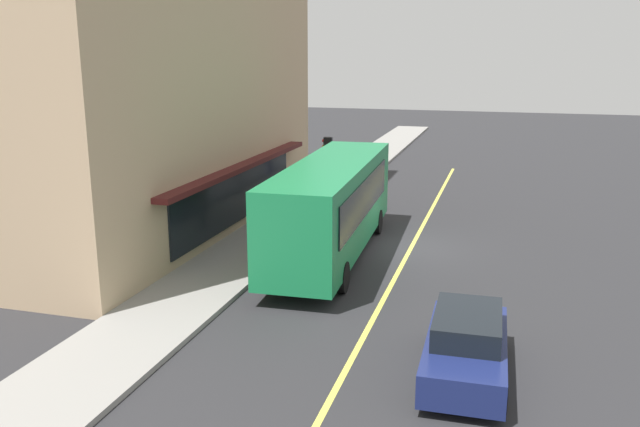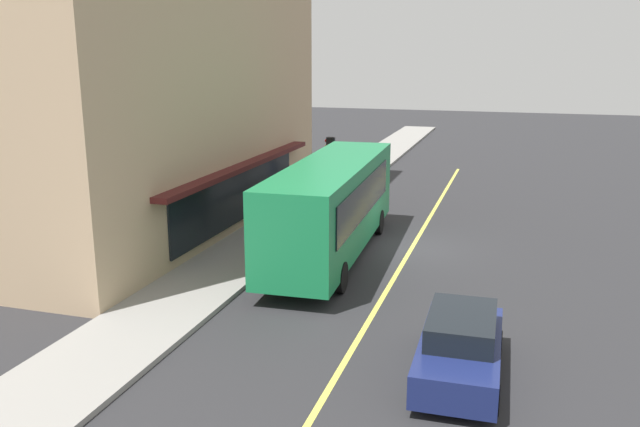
% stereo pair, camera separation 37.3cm
% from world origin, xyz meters
% --- Properties ---
extents(ground, '(120.00, 120.00, 0.00)m').
position_xyz_m(ground, '(0.00, 0.00, 0.00)').
color(ground, '#28282B').
extents(sidewalk, '(80.00, 2.94, 0.15)m').
position_xyz_m(sidewalk, '(0.00, 5.79, 0.07)').
color(sidewalk, gray).
rests_on(sidewalk, ground).
extents(lane_centre_stripe, '(36.00, 0.16, 0.01)m').
position_xyz_m(lane_centre_stripe, '(0.00, 0.00, 0.00)').
color(lane_centre_stripe, '#D8D14C').
rests_on(lane_centre_stripe, ground).
extents(storefront_building, '(19.57, 12.47, 15.49)m').
position_xyz_m(storefront_building, '(0.25, 13.19, 7.74)').
color(storefront_building, tan).
rests_on(storefront_building, ground).
extents(bus, '(11.22, 2.97, 3.50)m').
position_xyz_m(bus, '(-1.96, 2.64, 1.99)').
color(bus, '#197F47').
rests_on(bus, ground).
extents(traffic_light, '(0.30, 0.52, 3.20)m').
position_xyz_m(traffic_light, '(5.84, 4.96, 2.53)').
color(traffic_light, '#2D2D33').
rests_on(traffic_light, sidewalk).
extents(car_navy, '(4.34, 1.93, 1.52)m').
position_xyz_m(car_navy, '(-9.94, -2.73, 0.74)').
color(car_navy, navy).
rests_on(car_navy, ground).
extents(pedestrian_by_curb, '(0.34, 0.34, 1.72)m').
position_xyz_m(pedestrian_by_curb, '(-0.11, 5.62, 1.18)').
color(pedestrian_by_curb, black).
rests_on(pedestrian_by_curb, sidewalk).
extents(pedestrian_mid_block, '(0.34, 0.34, 1.64)m').
position_xyz_m(pedestrian_mid_block, '(8.50, 5.43, 1.13)').
color(pedestrian_mid_block, black).
rests_on(pedestrian_mid_block, sidewalk).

